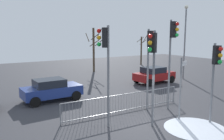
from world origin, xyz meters
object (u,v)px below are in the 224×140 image
(car_blue_mid, at_px, (51,89))
(bare_tree_left, at_px, (94,48))
(traffic_light_foreground_right, at_px, (153,57))
(traffic_light_rear_left, at_px, (150,51))
(traffic_light_foreground_left, at_px, (105,54))
(street_lamp, at_px, (185,35))
(traffic_light_mid_right, at_px, (216,65))
(bare_tree_right, at_px, (142,49))
(direction_sign_post, at_px, (181,85))
(car_red_far, at_px, (154,75))
(traffic_light_rear_right, at_px, (172,45))

(car_blue_mid, xyz_separation_m, bare_tree_left, (8.12, 9.37, 1.99))
(traffic_light_foreground_right, xyz_separation_m, bare_tree_left, (5.50, 16.26, -0.58))
(traffic_light_rear_left, xyz_separation_m, traffic_light_foreground_left, (-3.37, -0.77, 0.08))
(traffic_light_foreground_left, bearing_deg, street_lamp, -30.35)
(traffic_light_mid_right, distance_m, bare_tree_right, 22.59)
(traffic_light_rear_left, bearing_deg, direction_sign_post, 98.14)
(street_lamp, bearing_deg, bare_tree_right, 72.18)
(direction_sign_post, bearing_deg, bare_tree_left, 55.41)
(traffic_light_mid_right, height_order, bare_tree_left, bare_tree_left)
(traffic_light_foreground_left, distance_m, bare_tree_right, 23.45)
(traffic_light_foreground_left, bearing_deg, car_red_far, -21.11)
(traffic_light_mid_right, xyz_separation_m, car_red_far, (4.19, 8.87, -2.14))
(direction_sign_post, distance_m, bare_tree_left, 16.67)
(traffic_light_rear_left, distance_m, bare_tree_right, 20.67)
(car_red_far, xyz_separation_m, bare_tree_right, (7.22, 10.63, 1.50))
(direction_sign_post, height_order, car_red_far, direction_sign_post)
(street_lamp, xyz_separation_m, bare_tree_right, (3.44, 10.70, -2.06))
(car_blue_mid, height_order, street_lamp, street_lamp)
(traffic_light_mid_right, relative_size, car_red_far, 1.02)
(bare_tree_left, bearing_deg, traffic_light_rear_left, -105.46)
(traffic_light_mid_right, relative_size, bare_tree_right, 0.89)
(traffic_light_mid_right, relative_size, traffic_light_rear_right, 0.76)
(traffic_light_foreground_right, relative_size, bare_tree_right, 1.02)
(traffic_light_foreground_right, bearing_deg, street_lamp, -75.50)
(traffic_light_foreground_right, bearing_deg, car_red_far, -63.14)
(bare_tree_left, bearing_deg, car_red_far, -80.00)
(traffic_light_rear_left, height_order, car_red_far, traffic_light_rear_left)
(direction_sign_post, bearing_deg, traffic_light_foreground_left, 140.50)
(car_blue_mid, bearing_deg, traffic_light_foreground_left, -83.91)
(traffic_light_rear_left, xyz_separation_m, car_blue_mid, (-4.16, 4.96, -2.65))
(direction_sign_post, distance_m, car_blue_mid, 8.35)
(traffic_light_rear_right, relative_size, street_lamp, 0.73)
(car_blue_mid, relative_size, bare_tree_right, 0.86)
(traffic_light_foreground_left, xyz_separation_m, direction_sign_post, (3.80, -1.17, -1.69))
(street_lamp, xyz_separation_m, bare_tree_left, (-5.31, 8.76, -1.56))
(traffic_light_mid_right, bearing_deg, bare_tree_right, -102.80)
(traffic_light_mid_right, bearing_deg, traffic_light_foreground_left, -10.31)
(traffic_light_foreground_right, xyz_separation_m, bare_tree_right, (14.25, 18.19, -1.07))
(traffic_light_foreground_right, relative_size, traffic_light_rear_right, 0.88)
(car_red_far, distance_m, street_lamp, 5.19)
(direction_sign_post, relative_size, bare_tree_left, 0.63)
(bare_tree_right, bearing_deg, car_blue_mid, -146.19)
(bare_tree_left, bearing_deg, traffic_light_foreground_right, -108.69)
(traffic_light_mid_right, xyz_separation_m, direction_sign_post, (-0.88, 1.30, -1.10))
(traffic_light_rear_right, xyz_separation_m, direction_sign_post, (-0.72, -1.38, -1.98))
(traffic_light_mid_right, relative_size, traffic_light_foreground_left, 0.83)
(traffic_light_mid_right, bearing_deg, traffic_light_rear_left, -50.45)
(traffic_light_rear_left, distance_m, traffic_light_foreground_left, 3.46)
(traffic_light_foreground_right, bearing_deg, bare_tree_right, -58.30)
(street_lamp, relative_size, bare_tree_right, 1.59)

